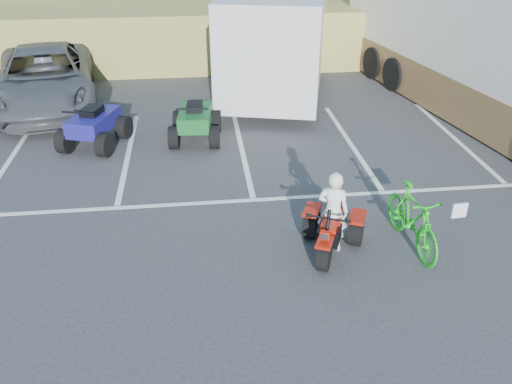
{
  "coord_description": "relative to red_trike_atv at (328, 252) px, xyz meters",
  "views": [
    {
      "loc": [
        -1.05,
        -7.01,
        5.37
      ],
      "look_at": [
        -0.12,
        0.92,
        1.0
      ],
      "focal_mm": 38.0,
      "sensor_mm": 36.0,
      "label": 1
    }
  ],
  "objects": [
    {
      "name": "ground",
      "position": [
        -1.08,
        -0.45,
        0.0
      ],
      "size": [
        100.0,
        100.0,
        0.0
      ],
      "primitive_type": "plane",
      "color": "#323234",
      "rests_on": "ground"
    },
    {
      "name": "parking_stripes",
      "position": [
        -0.21,
        3.62,
        0.0
      ],
      "size": [
        28.0,
        5.16,
        0.01
      ],
      "color": "white",
      "rests_on": "ground"
    },
    {
      "name": "grass_embankment",
      "position": [
        -1.08,
        15.03,
        1.42
      ],
      "size": [
        40.0,
        8.5,
        3.1
      ],
      "color": "olive",
      "rests_on": "ground"
    },
    {
      "name": "red_trike_atv",
      "position": [
        0.0,
        0.0,
        0.0
      ],
      "size": [
        1.54,
        1.72,
        0.92
      ],
      "primitive_type": null,
      "rotation": [
        0.0,
        0.0,
        -0.41
      ],
      "color": "#A81809",
      "rests_on": "ground"
    },
    {
      "name": "rider",
      "position": [
        0.06,
        0.14,
        0.73
      ],
      "size": [
        0.63,
        0.53,
        1.46
      ],
      "primitive_type": "imported",
      "rotation": [
        0.0,
        0.0,
        2.73
      ],
      "color": "white",
      "rests_on": "ground"
    },
    {
      "name": "green_dirt_bike",
      "position": [
        1.43,
        0.03,
        0.55
      ],
      "size": [
        0.69,
        1.88,
        1.1
      ],
      "primitive_type": "imported",
      "rotation": [
        0.0,
        0.0,
        0.1
      ],
      "color": "#14BF19",
      "rests_on": "ground"
    },
    {
      "name": "grey_pickup",
      "position": [
        -6.36,
        8.27,
        0.81
      ],
      "size": [
        3.66,
        6.18,
        1.61
      ],
      "primitive_type": "imported",
      "rotation": [
        0.0,
        0.0,
        0.18
      ],
      "color": "#4A4D52",
      "rests_on": "ground"
    },
    {
      "name": "cargo_trailer",
      "position": [
        0.43,
        8.85,
        1.69
      ],
      "size": [
        4.25,
        7.15,
        3.13
      ],
      "rotation": [
        0.0,
        0.0,
        -0.25
      ],
      "color": "silver",
      "rests_on": "ground"
    },
    {
      "name": "rv_motorhome",
      "position": [
        5.86,
        6.44,
        1.77
      ],
      "size": [
        4.91,
        11.68,
        4.08
      ],
      "rotation": [
        0.0,
        0.0,
        0.18
      ],
      "color": "silver",
      "rests_on": "ground"
    },
    {
      "name": "quad_atv_blue",
      "position": [
        -4.59,
        5.12,
        0.0
      ],
      "size": [
        1.71,
        1.98,
        1.09
      ],
      "primitive_type": null,
      "rotation": [
        0.0,
        0.0,
        -0.32
      ],
      "color": "navy",
      "rests_on": "ground"
    },
    {
      "name": "quad_atv_green",
      "position": [
        -2.15,
        5.18,
        0.0
      ],
      "size": [
        1.35,
        1.72,
        1.06
      ],
      "primitive_type": null,
      "rotation": [
        0.0,
        0.0,
        -0.09
      ],
      "color": "#145822",
      "rests_on": "ground"
    }
  ]
}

